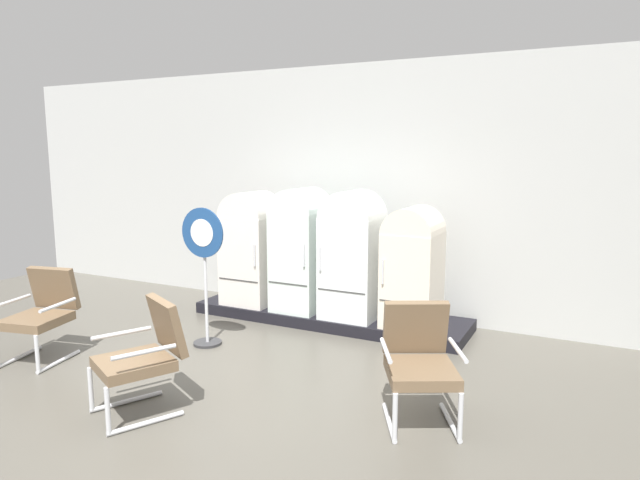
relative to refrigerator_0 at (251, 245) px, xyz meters
The scene contains 11 objects.
ground 3.26m from the refrigerator_0, 69.31° to the right, with size 12.00×10.00×0.05m, color #534F46.
back_wall 1.51m from the refrigerator_0, 34.28° to the left, with size 11.76×0.12×3.29m.
display_plinth 1.40m from the refrigerator_0, ahead, with size 3.55×0.95×0.14m, color black.
refrigerator_0 is the anchor object (origin of this frame).
refrigerator_1 0.74m from the refrigerator_0, ahead, with size 0.59×0.71×1.57m.
refrigerator_2 1.47m from the refrigerator_0, ahead, with size 0.66×0.66×1.56m.
refrigerator_3 2.23m from the refrigerator_0, ahead, with size 0.60×0.69×1.40m.
armchair_left 2.65m from the refrigerator_0, 112.74° to the right, with size 0.70×0.78×0.95m.
armchair_right 3.54m from the refrigerator_0, 33.97° to the right, with size 0.79×0.85×0.95m.
armchair_center 3.01m from the refrigerator_0, 73.59° to the right, with size 0.79×0.85×0.95m.
sign_stand 1.34m from the refrigerator_0, 79.15° to the right, with size 0.55×0.32×1.56m.
Camera 1 is at (3.04, -3.25, 2.16)m, focal length 31.43 mm.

